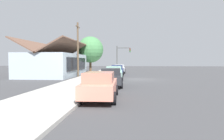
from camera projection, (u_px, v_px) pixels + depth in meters
ground_plane at (138, 79)px, 23.43m from camera, size 120.00×120.00×0.00m
sidewalk_curb at (92, 78)px, 23.94m from camera, size 60.00×4.20×0.16m
car_coral at (100, 85)px, 11.14m from camera, size 4.64×2.07×1.59m
car_charcoal at (111, 77)px, 16.93m from camera, size 4.66×2.11×1.59m
car_seafoam at (114, 73)px, 22.91m from camera, size 4.45×2.26×1.59m
car_navy at (117, 70)px, 29.35m from camera, size 4.83×1.96×1.59m
car_silver at (120, 69)px, 35.27m from camera, size 4.49×1.99×1.59m
storefront_building at (55, 64)px, 28.71m from camera, size 12.64×6.93×5.12m
shade_tree at (90, 50)px, 36.18m from camera, size 4.85×4.85×6.73m
traffic_light_main at (122, 54)px, 38.89m from camera, size 0.37×2.79×5.20m
utility_pole_wooden at (78, 48)px, 26.96m from camera, size 1.80×0.24×7.50m
fire_hydrant_red at (106, 74)px, 25.87m from camera, size 0.22×0.22×0.71m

